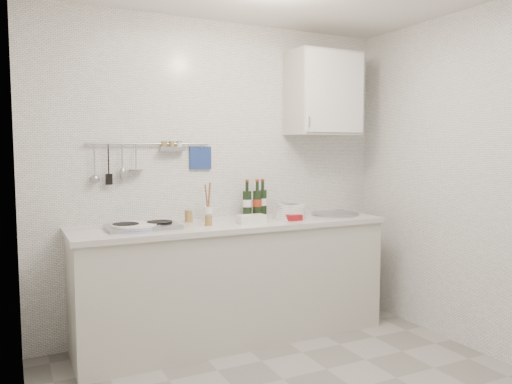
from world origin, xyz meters
TOP-DOWN VIEW (x-y plane):
  - back_wall at (0.00, 1.40)m, footprint 3.00×0.02m
  - wall_left at (-1.50, 0.00)m, footprint 0.02×2.80m
  - wall_right at (1.50, 0.00)m, footprint 0.02×2.80m
  - counter at (0.01, 1.10)m, footprint 2.44×0.64m
  - wall_rail at (-0.60, 1.37)m, footprint 0.98×0.09m
  - wall_cabinet at (0.90, 1.22)m, footprint 0.60×0.38m
  - plate_stack_hob at (-0.78, 1.06)m, footprint 0.33×0.32m
  - plate_stack_sink at (0.51, 1.10)m, footprint 0.30×0.28m
  - wine_bottles at (0.28, 1.28)m, footprint 0.23×0.12m
  - butter_dish at (0.10, 0.99)m, footprint 0.21×0.11m
  - strawberry_punnet at (0.46, 0.98)m, footprint 0.11×0.11m
  - utensil_crock at (-0.15, 1.25)m, footprint 0.07×0.07m
  - jar_a at (-0.31, 1.26)m, footprint 0.07×0.07m
  - jar_b at (0.56, 1.31)m, footprint 0.06×0.06m
  - jar_c at (0.56, 1.27)m, footprint 0.07×0.07m
  - jar_d at (-0.24, 1.02)m, footprint 0.06×0.06m

SIDE VIEW (x-z plane):
  - counter at x=0.01m, z-range -0.05..0.92m
  - plate_stack_hob at x=-0.78m, z-range 0.92..0.96m
  - strawberry_punnet at x=0.46m, z-range 0.92..0.97m
  - butter_dish at x=0.10m, z-range 0.92..0.98m
  - jar_c at x=0.56m, z-range 0.92..1.00m
  - jar_b at x=0.56m, z-range 0.92..1.00m
  - jar_d at x=-0.24m, z-range 0.92..1.00m
  - jar_a at x=-0.31m, z-range 0.92..1.01m
  - plate_stack_sink at x=0.51m, z-range 0.91..1.04m
  - utensil_crock at x=-0.15m, z-range 0.84..1.14m
  - wine_bottles at x=0.28m, z-range 0.92..1.23m
  - back_wall at x=0.00m, z-range 0.00..2.50m
  - wall_left at x=-1.50m, z-range 0.00..2.50m
  - wall_right at x=1.50m, z-range 0.00..2.50m
  - wall_rail at x=-0.60m, z-range 1.26..1.60m
  - wall_cabinet at x=0.90m, z-range 1.60..2.30m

